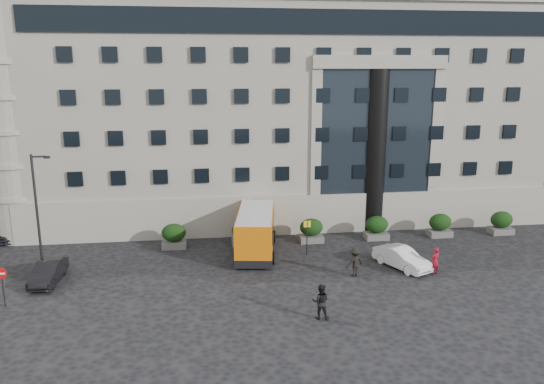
{
  "coord_description": "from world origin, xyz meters",
  "views": [
    {
      "loc": [
        -1.73,
        -30.29,
        13.2
      ],
      "look_at": [
        2.82,
        3.8,
        5.0
      ],
      "focal_mm": 35.0,
      "sensor_mm": 36.0,
      "label": 1
    }
  ],
  "objects": [
    {
      "name": "parked_car_b",
      "position": [
        -11.5,
        2.29,
        0.66
      ],
      "size": [
        1.6,
        4.1,
        1.33
      ],
      "primitive_type": "imported",
      "rotation": [
        0.0,
        0.0,
        -0.05
      ],
      "color": "black",
      "rests_on": "ground"
    },
    {
      "name": "hedge_f",
      "position": [
        22.0,
        7.8,
        0.93
      ],
      "size": [
        1.8,
        1.26,
        1.84
      ],
      "color": "#535351",
      "rests_on": "ground"
    },
    {
      "name": "minibus",
      "position": [
        1.92,
        5.99,
        1.69
      ],
      "size": [
        3.62,
        7.64,
        3.06
      ],
      "rotation": [
        0.0,
        0.0,
        -0.15
      ],
      "color": "orange",
      "rests_on": "ground"
    },
    {
      "name": "pedestrian_a",
      "position": [
        13.04,
        0.36,
        0.9
      ],
      "size": [
        0.76,
        0.63,
        1.79
      ],
      "primitive_type": "imported",
      "rotation": [
        0.0,
        0.0,
        3.5
      ],
      "color": "maroon",
      "rests_on": "ground"
    },
    {
      "name": "bus_stop_sign",
      "position": [
        5.5,
        5.0,
        1.73
      ],
      "size": [
        0.5,
        0.08,
        2.52
      ],
      "color": "#262628",
      "rests_on": "ground"
    },
    {
      "name": "hedge_c",
      "position": [
        6.4,
        7.8,
        0.93
      ],
      "size": [
        1.8,
        1.26,
        1.84
      ],
      "color": "#535351",
      "rests_on": "ground"
    },
    {
      "name": "entrance_column",
      "position": [
        12.0,
        10.3,
        6.5
      ],
      "size": [
        1.8,
        1.8,
        13.0
      ],
      "primitive_type": "cylinder",
      "color": "black",
      "rests_on": "ground"
    },
    {
      "name": "white_taxi",
      "position": [
        11.3,
        1.69,
        0.69
      ],
      "size": [
        3.14,
        4.43,
        1.39
      ],
      "primitive_type": "imported",
      "rotation": [
        0.0,
        0.0,
        0.45
      ],
      "color": "white",
      "rests_on": "ground"
    },
    {
      "name": "civic_building",
      "position": [
        6.0,
        22.0,
        9.0
      ],
      "size": [
        44.0,
        24.0,
        18.0
      ],
      "primitive_type": "cube",
      "color": "gray",
      "rests_on": "ground"
    },
    {
      "name": "red_truck",
      "position": [
        -17.48,
        15.65,
        1.59
      ],
      "size": [
        2.98,
        5.9,
        3.11
      ],
      "rotation": [
        0.0,
        0.0,
        -0.05
      ],
      "color": "maroon",
      "rests_on": "ground"
    },
    {
      "name": "pedestrian_b",
      "position": [
        4.29,
        -4.77,
        0.97
      ],
      "size": [
        1.08,
        0.92,
        1.95
      ],
      "primitive_type": "imported",
      "rotation": [
        0.0,
        0.0,
        2.93
      ],
      "color": "black",
      "rests_on": "ground"
    },
    {
      "name": "ground",
      "position": [
        0.0,
        0.0,
        0.0
      ],
      "size": [
        120.0,
        120.0,
        0.0
      ],
      "primitive_type": "plane",
      "color": "black",
      "rests_on": "ground"
    },
    {
      "name": "parked_car_d",
      "position": [
        -17.0,
        13.86,
        0.62
      ],
      "size": [
        2.27,
        4.58,
        1.25
      ],
      "primitive_type": "imported",
      "rotation": [
        0.0,
        0.0,
        0.04
      ],
      "color": "black",
      "rests_on": "ground"
    },
    {
      "name": "pedestrian_c",
      "position": [
        7.78,
        0.73,
        0.95
      ],
      "size": [
        1.38,
        1.06,
        1.89
      ],
      "primitive_type": "imported",
      "rotation": [
        0.0,
        0.0,
        3.48
      ],
      "color": "black",
      "rests_on": "ground"
    },
    {
      "name": "hedge_d",
      "position": [
        11.6,
        7.8,
        0.93
      ],
      "size": [
        1.8,
        1.26,
        1.84
      ],
      "color": "#535351",
      "rests_on": "ground"
    },
    {
      "name": "hedge_e",
      "position": [
        16.8,
        7.8,
        0.93
      ],
      "size": [
        1.8,
        1.26,
        1.84
      ],
      "color": "#535351",
      "rests_on": "ground"
    },
    {
      "name": "hedge_b",
      "position": [
        1.2,
        7.8,
        0.93
      ],
      "size": [
        1.8,
        1.26,
        1.84
      ],
      "color": "#535351",
      "rests_on": "ground"
    },
    {
      "name": "street_lamp",
      "position": [
        -11.94,
        3.0,
        4.37
      ],
      "size": [
        1.16,
        0.18,
        8.0
      ],
      "color": "#262628",
      "rests_on": "ground"
    },
    {
      "name": "no_entry_sign",
      "position": [
        -13.0,
        -1.04,
        1.65
      ],
      "size": [
        0.64,
        0.16,
        2.32
      ],
      "color": "#262628",
      "rests_on": "ground"
    },
    {
      "name": "hedge_a",
      "position": [
        -4.0,
        7.8,
        0.93
      ],
      "size": [
        1.8,
        1.26,
        1.84
      ],
      "color": "#535351",
      "rests_on": "ground"
    },
    {
      "name": "parked_car_c",
      "position": [
        -17.0,
        11.86,
        0.66
      ],
      "size": [
        1.99,
        4.59,
        1.32
      ],
      "primitive_type": "imported",
      "rotation": [
        0.0,
        0.0,
        0.03
      ],
      "color": "black",
      "rests_on": "ground"
    }
  ]
}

